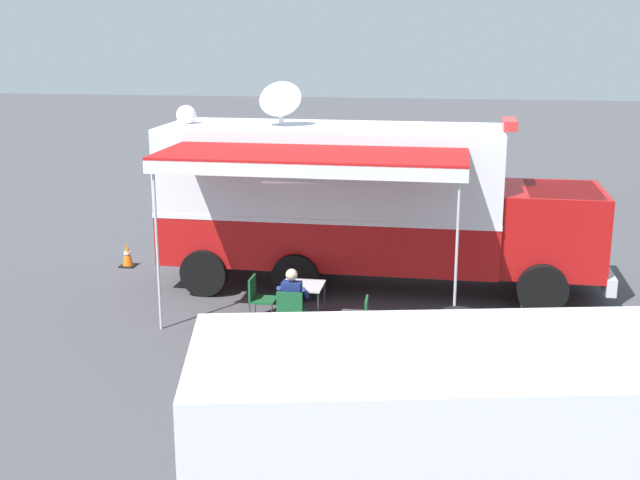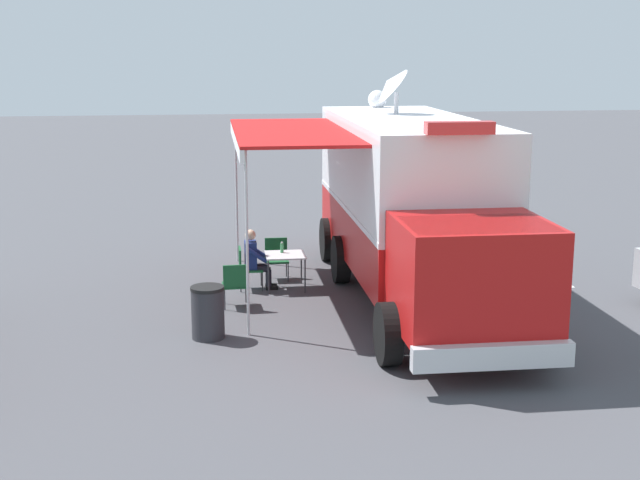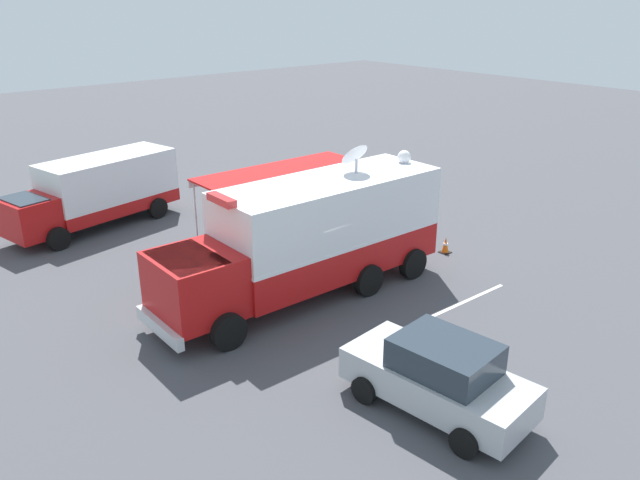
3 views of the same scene
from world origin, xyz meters
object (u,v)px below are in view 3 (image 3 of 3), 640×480
object	(u,v)px
car_behind_truck	(439,376)
command_truck	(309,234)
folding_chair_spare_by_truck	(240,247)
support_truck	(98,192)
traffic_cone	(445,245)
seated_responder	(278,238)
trash_bin	(187,256)
folding_chair_beside_table	(304,240)
folding_chair_at_table	(275,240)
folding_table	(287,243)
water_bottle	(289,237)

from	to	relation	value
car_behind_truck	command_truck	bearing A→B (deg)	-14.07
folding_chair_spare_by_truck	support_truck	distance (m)	6.98
car_behind_truck	traffic_cone	bearing A→B (deg)	-51.97
seated_responder	trash_bin	world-z (taller)	seated_responder
traffic_cone	car_behind_truck	world-z (taller)	car_behind_truck
folding_chair_spare_by_truck	car_behind_truck	distance (m)	10.00
folding_chair_beside_table	traffic_cone	bearing A→B (deg)	-129.22
folding_chair_at_table	folding_chair_spare_by_truck	world-z (taller)	same
seated_responder	support_truck	xyz separation A→B (m)	(7.03, 3.51, 0.73)
folding_table	car_behind_truck	bearing A→B (deg)	163.75
folding_table	seated_responder	xyz separation A→B (m)	(0.61, -0.08, -0.02)
folding_chair_beside_table	seated_responder	bearing A→B (deg)	56.43
folding_chair_at_table	seated_responder	distance (m)	0.23
seated_responder	trash_bin	size ratio (longest dim) A/B	1.37
folding_table	seated_responder	size ratio (longest dim) A/B	0.65
water_bottle	traffic_cone	world-z (taller)	water_bottle
folding_chair_spare_by_truck	seated_responder	world-z (taller)	seated_responder
water_bottle	support_truck	size ratio (longest dim) A/B	0.03
traffic_cone	command_truck	bearing A→B (deg)	83.18
seated_responder	support_truck	distance (m)	7.89
folding_chair_beside_table	folding_chair_spare_by_truck	size ratio (longest dim) A/B	1.00
support_truck	car_behind_truck	xyz separation A→B (m)	(-16.47, -0.86, -0.51)
folding_chair_at_table	trash_bin	bearing A→B (deg)	74.56
folding_chair_at_table	folding_chair_beside_table	xyz separation A→B (m)	(-0.70, -0.77, 0.00)
support_truck	folding_table	bearing A→B (deg)	-155.80
folding_table	folding_chair_spare_by_truck	xyz separation A→B (m)	(1.08, 1.22, -0.16)
car_behind_truck	trash_bin	bearing A→B (deg)	2.04
car_behind_truck	folding_chair_at_table	bearing A→B (deg)	-15.40
command_truck	seated_responder	xyz separation A→B (m)	(3.02, -1.04, -1.29)
command_truck	folding_chair_spare_by_truck	size ratio (longest dim) A/B	10.96
water_bottle	trash_bin	size ratio (longest dim) A/B	0.25
command_truck	folding_chair_beside_table	size ratio (longest dim) A/B	10.96
folding_chair_beside_table	seated_responder	size ratio (longest dim) A/B	0.70
command_truck	folding_chair_beside_table	world-z (taller)	command_truck
command_truck	traffic_cone	world-z (taller)	command_truck
support_truck	folding_chair_beside_table	bearing A→B (deg)	-150.41
folding_table	folding_chair_spare_by_truck	size ratio (longest dim) A/B	0.94
command_truck	water_bottle	distance (m)	2.92
folding_chair_spare_by_truck	traffic_cone	world-z (taller)	folding_chair_spare_by_truck
trash_bin	support_truck	distance (m)	6.10
folding_chair_at_table	seated_responder	xyz separation A→B (m)	(-0.19, 0.00, 0.14)
folding_table	support_truck	world-z (taller)	support_truck
trash_bin	car_behind_truck	bearing A→B (deg)	-177.96
water_bottle	seated_responder	xyz separation A→B (m)	(0.56, 0.09, -0.18)
folding_chair_beside_table	car_behind_truck	distance (m)	9.57
water_bottle	folding_chair_beside_table	size ratio (longest dim) A/B	0.26
traffic_cone	car_behind_truck	xyz separation A→B (m)	(-5.73, 7.33, 0.60)
folding_chair_spare_by_truck	folding_table	bearing A→B (deg)	-131.49
folding_chair_at_table	folding_table	bearing A→B (deg)	174.28
trash_bin	car_behind_truck	distance (m)	10.48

